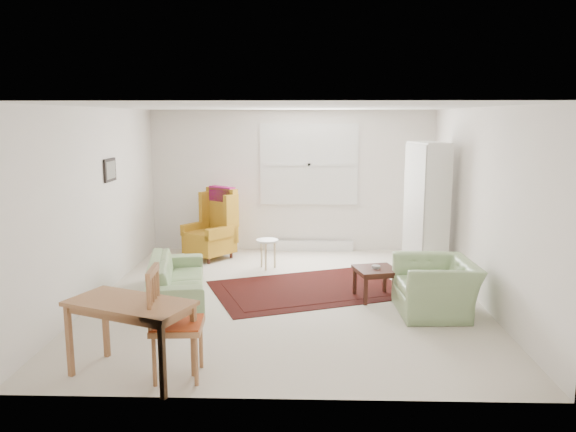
{
  "coord_description": "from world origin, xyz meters",
  "views": [
    {
      "loc": [
        0.22,
        -7.19,
        2.37
      ],
      "look_at": [
        0.0,
        0.3,
        1.05
      ],
      "focal_mm": 35.0,
      "sensor_mm": 36.0,
      "label": 1
    }
  ],
  "objects_px": {
    "wingback_chair": "(209,223)",
    "stool": "(267,254)",
    "sofa": "(177,270)",
    "coffee_table": "(375,283)",
    "cabinet": "(427,208)",
    "desk": "(132,339)",
    "armchair": "(436,282)",
    "desk_chair": "(177,323)"
  },
  "relations": [
    {
      "from": "wingback_chair",
      "to": "desk",
      "type": "distance_m",
      "value": 4.42
    },
    {
      "from": "wingback_chair",
      "to": "desk_chair",
      "type": "height_order",
      "value": "wingback_chair"
    },
    {
      "from": "cabinet",
      "to": "desk",
      "type": "height_order",
      "value": "cabinet"
    },
    {
      "from": "stool",
      "to": "armchair",
      "type": "bearing_deg",
      "value": -42.32
    },
    {
      "from": "desk_chair",
      "to": "coffee_table",
      "type": "bearing_deg",
      "value": -45.75
    },
    {
      "from": "coffee_table",
      "to": "desk_chair",
      "type": "height_order",
      "value": "desk_chair"
    },
    {
      "from": "desk",
      "to": "wingback_chair",
      "type": "bearing_deg",
      "value": 90.3
    },
    {
      "from": "sofa",
      "to": "stool",
      "type": "xyz_separation_m",
      "value": [
        1.11,
        1.46,
        -0.13
      ]
    },
    {
      "from": "armchair",
      "to": "desk_chair",
      "type": "xyz_separation_m",
      "value": [
        -2.76,
        -1.8,
        0.12
      ]
    },
    {
      "from": "cabinet",
      "to": "desk",
      "type": "xyz_separation_m",
      "value": [
        -3.46,
        -3.71,
        -0.64
      ]
    },
    {
      "from": "coffee_table",
      "to": "desk",
      "type": "xyz_separation_m",
      "value": [
        -2.53,
        -2.32,
        0.15
      ]
    },
    {
      "from": "armchair",
      "to": "desk_chair",
      "type": "relative_size",
      "value": 0.98
    },
    {
      "from": "armchair",
      "to": "cabinet",
      "type": "xyz_separation_m",
      "value": [
        0.27,
        1.91,
        0.61
      ]
    },
    {
      "from": "sofa",
      "to": "stool",
      "type": "relative_size",
      "value": 3.81
    },
    {
      "from": "wingback_chair",
      "to": "stool",
      "type": "xyz_separation_m",
      "value": [
        1.02,
        -0.61,
        -0.37
      ]
    },
    {
      "from": "wingback_chair",
      "to": "stool",
      "type": "bearing_deg",
      "value": 7.29
    },
    {
      "from": "coffee_table",
      "to": "stool",
      "type": "distance_m",
      "value": 2.12
    },
    {
      "from": "armchair",
      "to": "stool",
      "type": "distance_m",
      "value": 2.97
    },
    {
      "from": "sofa",
      "to": "desk",
      "type": "relative_size",
      "value": 1.58
    },
    {
      "from": "sofa",
      "to": "coffee_table",
      "type": "distance_m",
      "value": 2.65
    },
    {
      "from": "sofa",
      "to": "coffee_table",
      "type": "xyz_separation_m",
      "value": [
        2.64,
        -0.01,
        -0.15
      ]
    },
    {
      "from": "wingback_chair",
      "to": "coffee_table",
      "type": "distance_m",
      "value": 3.32
    },
    {
      "from": "wingback_chair",
      "to": "cabinet",
      "type": "distance_m",
      "value": 3.58
    },
    {
      "from": "armchair",
      "to": "desk_chair",
      "type": "height_order",
      "value": "desk_chair"
    },
    {
      "from": "wingback_chair",
      "to": "stool",
      "type": "distance_m",
      "value": 1.25
    },
    {
      "from": "stool",
      "to": "desk_chair",
      "type": "bearing_deg",
      "value": -98.56
    },
    {
      "from": "stool",
      "to": "desk",
      "type": "height_order",
      "value": "desk"
    },
    {
      "from": "coffee_table",
      "to": "stool",
      "type": "relative_size",
      "value": 1.09
    },
    {
      "from": "desk",
      "to": "desk_chair",
      "type": "height_order",
      "value": "desk_chair"
    },
    {
      "from": "armchair",
      "to": "wingback_chair",
      "type": "xyz_separation_m",
      "value": [
        -3.22,
        2.61,
        0.21
      ]
    },
    {
      "from": "wingback_chair",
      "to": "desk",
      "type": "height_order",
      "value": "wingback_chair"
    },
    {
      "from": "stool",
      "to": "cabinet",
      "type": "bearing_deg",
      "value": -1.96
    },
    {
      "from": "stool",
      "to": "cabinet",
      "type": "distance_m",
      "value": 2.58
    },
    {
      "from": "wingback_chair",
      "to": "cabinet",
      "type": "bearing_deg",
      "value": 26.9
    },
    {
      "from": "coffee_table",
      "to": "wingback_chair",
      "type": "bearing_deg",
      "value": 140.73
    },
    {
      "from": "sofa",
      "to": "wingback_chair",
      "type": "distance_m",
      "value": 2.09
    },
    {
      "from": "coffee_table",
      "to": "desk",
      "type": "height_order",
      "value": "desk"
    },
    {
      "from": "stool",
      "to": "sofa",
      "type": "bearing_deg",
      "value": -127.37
    },
    {
      "from": "coffee_table",
      "to": "desk_chair",
      "type": "relative_size",
      "value": 0.49
    },
    {
      "from": "coffee_table",
      "to": "armchair",
      "type": "bearing_deg",
      "value": -38.24
    },
    {
      "from": "coffee_table",
      "to": "desk",
      "type": "bearing_deg",
      "value": -137.41
    },
    {
      "from": "armchair",
      "to": "coffee_table",
      "type": "relative_size",
      "value": 1.98
    }
  ]
}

